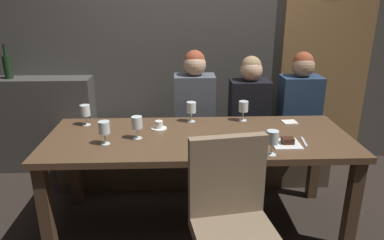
{
  "coord_description": "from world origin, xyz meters",
  "views": [
    {
      "loc": [
        -0.14,
        -2.4,
        1.7
      ],
      "look_at": [
        -0.05,
        0.06,
        0.84
      ],
      "focal_mm": 33.33,
      "sensor_mm": 36.0,
      "label": 1
    }
  ],
  "objects_px": {
    "wine_glass_far_right": "(85,111)",
    "espresso_cup": "(159,126)",
    "diner_far_end": "(300,98)",
    "wine_glass_center_back": "(104,128)",
    "banquette_bench": "(194,158)",
    "wine_glass_far_left": "(243,107)",
    "dining_table": "(199,147)",
    "chair_near_side": "(232,214)",
    "diner_redhead": "(194,98)",
    "wine_glass_center_front": "(137,123)",
    "diner_bearded": "(250,99)",
    "dessert_plate": "(286,143)",
    "wine_glass_end_right": "(272,139)",
    "wine_glass_end_left": "(191,108)",
    "wine_bottle_dark_red": "(8,66)",
    "fork_on_table": "(304,142)"
  },
  "relations": [
    {
      "from": "diner_redhead",
      "to": "diner_far_end",
      "type": "bearing_deg",
      "value": 0.75
    },
    {
      "from": "wine_glass_far_left",
      "to": "wine_glass_center_front",
      "type": "height_order",
      "value": "same"
    },
    {
      "from": "banquette_bench",
      "to": "espresso_cup",
      "type": "bearing_deg",
      "value": -118.39
    },
    {
      "from": "wine_glass_center_front",
      "to": "espresso_cup",
      "type": "bearing_deg",
      "value": 52.78
    },
    {
      "from": "wine_glass_center_front",
      "to": "wine_bottle_dark_red",
      "type": "bearing_deg",
      "value": 141.35
    },
    {
      "from": "banquette_bench",
      "to": "dessert_plate",
      "type": "relative_size",
      "value": 13.16
    },
    {
      "from": "diner_bearded",
      "to": "wine_glass_far_left",
      "type": "bearing_deg",
      "value": -108.05
    },
    {
      "from": "fork_on_table",
      "to": "chair_near_side",
      "type": "bearing_deg",
      "value": -128.0
    },
    {
      "from": "wine_glass_center_back",
      "to": "banquette_bench",
      "type": "bearing_deg",
      "value": 51.94
    },
    {
      "from": "wine_glass_end_right",
      "to": "dessert_plate",
      "type": "relative_size",
      "value": 0.86
    },
    {
      "from": "dining_table",
      "to": "chair_near_side",
      "type": "bearing_deg",
      "value": -78.79
    },
    {
      "from": "diner_far_end",
      "to": "wine_glass_center_back",
      "type": "distance_m",
      "value": 1.81
    },
    {
      "from": "diner_far_end",
      "to": "wine_glass_far_left",
      "type": "height_order",
      "value": "diner_far_end"
    },
    {
      "from": "dining_table",
      "to": "chair_near_side",
      "type": "height_order",
      "value": "chair_near_side"
    },
    {
      "from": "wine_glass_far_left",
      "to": "wine_glass_end_right",
      "type": "xyz_separation_m",
      "value": [
        0.07,
        -0.66,
        0.0
      ]
    },
    {
      "from": "diner_redhead",
      "to": "fork_on_table",
      "type": "bearing_deg",
      "value": -48.75
    },
    {
      "from": "wine_bottle_dark_red",
      "to": "wine_glass_end_right",
      "type": "bearing_deg",
      "value": -31.85
    },
    {
      "from": "diner_far_end",
      "to": "diner_bearded",
      "type": "bearing_deg",
      "value": 177.6
    },
    {
      "from": "diner_far_end",
      "to": "wine_glass_end_right",
      "type": "height_order",
      "value": "diner_far_end"
    },
    {
      "from": "chair_near_side",
      "to": "diner_far_end",
      "type": "xyz_separation_m",
      "value": [
        0.82,
        1.42,
        0.26
      ]
    },
    {
      "from": "banquette_bench",
      "to": "wine_glass_far_left",
      "type": "distance_m",
      "value": 0.82
    },
    {
      "from": "dessert_plate",
      "to": "wine_glass_center_back",
      "type": "bearing_deg",
      "value": 177.28
    },
    {
      "from": "wine_glass_far_left",
      "to": "wine_glass_center_back",
      "type": "bearing_deg",
      "value": -156.52
    },
    {
      "from": "wine_glass_center_back",
      "to": "diner_bearded",
      "type": "bearing_deg",
      "value": 36.14
    },
    {
      "from": "fork_on_table",
      "to": "dessert_plate",
      "type": "bearing_deg",
      "value": -156.65
    },
    {
      "from": "diner_redhead",
      "to": "banquette_bench",
      "type": "bearing_deg",
      "value": 76.17
    },
    {
      "from": "dining_table",
      "to": "chair_near_side",
      "type": "distance_m",
      "value": 0.74
    },
    {
      "from": "wine_glass_far_left",
      "to": "wine_glass_end_left",
      "type": "bearing_deg",
      "value": -178.9
    },
    {
      "from": "wine_glass_end_right",
      "to": "wine_glass_center_back",
      "type": "bearing_deg",
      "value": 168.7
    },
    {
      "from": "wine_glass_end_right",
      "to": "wine_glass_far_left",
      "type": "bearing_deg",
      "value": 95.76
    },
    {
      "from": "wine_glass_center_front",
      "to": "dessert_plate",
      "type": "xyz_separation_m",
      "value": [
        1.03,
        -0.15,
        -0.1
      ]
    },
    {
      "from": "chair_near_side",
      "to": "wine_glass_center_front",
      "type": "bearing_deg",
      "value": 130.27
    },
    {
      "from": "wine_bottle_dark_red",
      "to": "wine_glass_center_front",
      "type": "distance_m",
      "value": 1.71
    },
    {
      "from": "diner_far_end",
      "to": "banquette_bench",
      "type": "bearing_deg",
      "value": 179.76
    },
    {
      "from": "diner_far_end",
      "to": "wine_glass_far_left",
      "type": "xyz_separation_m",
      "value": [
        -0.59,
        -0.38,
        0.03
      ]
    },
    {
      "from": "diner_bearded",
      "to": "wine_glass_far_right",
      "type": "height_order",
      "value": "diner_bearded"
    },
    {
      "from": "wine_glass_far_left",
      "to": "dessert_plate",
      "type": "bearing_deg",
      "value": -67.24
    },
    {
      "from": "diner_bearded",
      "to": "diner_far_end",
      "type": "relative_size",
      "value": 0.95
    },
    {
      "from": "diner_redhead",
      "to": "wine_glass_far_right",
      "type": "bearing_deg",
      "value": -153.93
    },
    {
      "from": "chair_near_side",
      "to": "fork_on_table",
      "type": "distance_m",
      "value": 0.84
    },
    {
      "from": "wine_glass_far_right",
      "to": "espresso_cup",
      "type": "relative_size",
      "value": 1.37
    },
    {
      "from": "wine_glass_end_right",
      "to": "wine_bottle_dark_red",
      "type": "bearing_deg",
      "value": 148.15
    },
    {
      "from": "wine_glass_far_right",
      "to": "banquette_bench",
      "type": "bearing_deg",
      "value": 26.84
    },
    {
      "from": "dining_table",
      "to": "wine_glass_center_front",
      "type": "distance_m",
      "value": 0.49
    },
    {
      "from": "wine_glass_center_front",
      "to": "espresso_cup",
      "type": "relative_size",
      "value": 1.37
    },
    {
      "from": "wine_glass_far_right",
      "to": "diner_redhead",
      "type": "bearing_deg",
      "value": 26.07
    },
    {
      "from": "diner_bearded",
      "to": "wine_glass_center_front",
      "type": "distance_m",
      "value": 1.21
    },
    {
      "from": "diner_redhead",
      "to": "wine_glass_far_right",
      "type": "xyz_separation_m",
      "value": [
        -0.87,
        -0.42,
        0.02
      ]
    },
    {
      "from": "wine_glass_far_left",
      "to": "wine_glass_end_right",
      "type": "height_order",
      "value": "same"
    },
    {
      "from": "wine_glass_center_back",
      "to": "wine_glass_end_right",
      "type": "relative_size",
      "value": 1.0
    }
  ]
}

